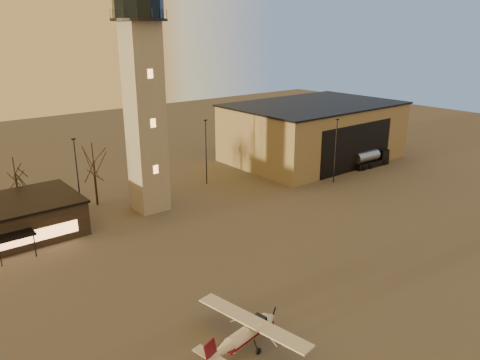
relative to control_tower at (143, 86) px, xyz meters
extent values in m
plane|color=#484543|center=(0.00, -30.00, -16.33)|extent=(220.00, 220.00, 0.00)
cube|color=gray|center=(0.00, 0.00, -4.33)|extent=(4.00, 4.00, 24.00)
cylinder|color=black|center=(0.00, 0.00, 7.82)|extent=(6.80, 6.80, 0.30)
cylinder|color=black|center=(0.00, 0.00, 9.67)|extent=(6.00, 6.00, 3.40)
cube|color=#857557|center=(36.00, 4.00, -11.33)|extent=(30.00, 20.00, 10.00)
cube|color=black|center=(36.00, 4.00, -6.18)|extent=(30.60, 20.60, 0.30)
cube|color=black|center=(36.00, -6.02, -12.33)|extent=(18.00, 0.10, 8.00)
cube|color=black|center=(-18.00, -4.00, -13.73)|extent=(4.00, 2.00, 0.20)
cylinder|color=black|center=(-8.00, 4.00, -11.33)|extent=(0.16, 0.16, 10.00)
cube|color=black|center=(-8.00, 4.00, -6.28)|extent=(0.50, 0.25, 0.18)
cylinder|color=black|center=(12.00, 4.00, -11.33)|extent=(0.16, 0.16, 10.00)
cube|color=black|center=(12.00, 4.00, -6.28)|extent=(0.50, 0.25, 0.18)
cylinder|color=black|center=(28.00, -8.00, -11.33)|extent=(0.16, 0.16, 10.00)
cube|color=black|center=(28.00, -8.00, -6.28)|extent=(0.50, 0.25, 0.18)
cylinder|color=black|center=(-14.00, 10.00, -13.70)|extent=(0.28, 0.28, 5.25)
cylinder|color=black|center=(-5.00, 6.00, -13.25)|extent=(0.28, 0.28, 6.16)
cylinder|color=black|center=(4.00, 8.00, -13.84)|extent=(0.28, 0.28, 4.97)
cylinder|color=silver|center=(-8.07, -30.31, -15.15)|extent=(4.46, 1.95, 1.22)
cone|color=silver|center=(-5.58, -29.87, -15.15)|extent=(1.03, 1.29, 1.16)
cone|color=silver|center=(-11.21, -30.86, -15.01)|extent=(2.40, 1.41, 1.03)
cube|color=black|center=(-7.15, -30.15, -14.73)|extent=(1.56, 1.21, 0.66)
cube|color=#560C19|center=(-8.26, -30.34, -15.20)|extent=(5.20, 2.11, 0.21)
cube|color=silver|center=(-7.61, -30.23, -14.42)|extent=(3.17, 10.40, 0.13)
cube|color=silver|center=(-12.04, -31.01, -14.92)|extent=(1.37, 3.19, 0.08)
cube|color=#560C19|center=(-12.14, -31.02, -14.26)|extent=(1.29, 0.30, 1.59)
cube|color=black|center=(40.00, -6.00, -15.81)|extent=(8.06, 2.59, 1.03)
cube|color=black|center=(43.00, -6.13, -14.54)|extent=(1.97, 2.23, 1.69)
cube|color=black|center=(43.65, -6.16, -14.26)|extent=(0.17, 1.78, 0.94)
cylinder|color=#9E9DA1|center=(38.88, -5.95, -14.36)|extent=(5.33, 2.19, 1.97)
camera|label=1|loc=(-27.51, -53.40, 6.86)|focal=35.00mm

